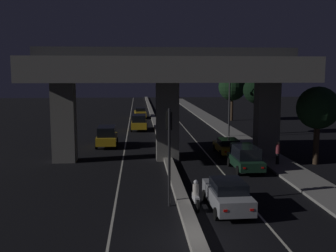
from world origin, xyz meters
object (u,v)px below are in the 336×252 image
Objects in this scene: traffic_light_left_of_median at (169,140)px; motorcycle_white_filtering_near at (196,196)px; street_lamp at (226,98)px; car_taxi_yellow_third_oncoming at (140,113)px; pedestrian_on_sidewalk at (278,153)px; car_dark_green_second at (245,157)px; car_taxi_yellow_third at (228,146)px; car_taxi_yellow_lead_oncoming at (107,136)px; car_taxi_yellow_second_oncoming at (139,122)px; car_silver_lead at (227,194)px.

traffic_light_left_of_median is 2.67× the size of motorcycle_white_filtering_near.
car_taxi_yellow_third_oncoming is at bearing 114.86° from street_lamp.
motorcycle_white_filtering_near is at bearing -18.51° from traffic_light_left_of_median.
car_taxi_yellow_third_oncoming is at bearing 106.96° from pedestrian_on_sidewalk.
car_taxi_yellow_third is (0.06, 5.91, -0.25)m from car_dark_green_second.
car_taxi_yellow_lead_oncoming is at bearing 68.43° from car_taxi_yellow_third.
car_dark_green_second is 14.85m from car_taxi_yellow_lead_oncoming.
car_taxi_yellow_lead_oncoming is 0.96× the size of car_taxi_yellow_third_oncoming.
traffic_light_left_of_median is at bearing -137.12° from pedestrian_on_sidewalk.
street_lamp is 3.73× the size of motorcycle_white_filtering_near.
traffic_light_left_of_median reaches higher than pedestrian_on_sidewalk.
car_taxi_yellow_lead_oncoming reaches higher than car_taxi_yellow_second_oncoming.
car_taxi_yellow_lead_oncoming is (-10.77, 10.22, 0.08)m from car_dark_green_second.
pedestrian_on_sidewalk is at bearing 55.09° from car_taxi_yellow_lead_oncoming.
car_taxi_yellow_second_oncoming is (-7.69, 15.02, 0.32)m from car_taxi_yellow_third.
pedestrian_on_sidewalk is at bearing 14.10° from car_taxi_yellow_third_oncoming.
car_dark_green_second is at bearing 49.71° from traffic_light_left_of_median.
traffic_light_left_of_median reaches higher than car_taxi_yellow_third_oncoming.
traffic_light_left_of_median reaches higher than car_taxi_yellow_second_oncoming.
car_taxi_yellow_second_oncoming reaches higher than pedestrian_on_sidewalk.
car_taxi_yellow_third_oncoming is (-1.27, 41.75, -2.76)m from traffic_light_left_of_median.
motorcycle_white_filtering_near reaches higher than car_taxi_yellow_third.
car_taxi_yellow_third is 1.01× the size of car_taxi_yellow_third_oncoming.
street_lamp is 22.25m from car_taxi_yellow_third_oncoming.
car_taxi_yellow_third is at bearing 64.77° from traffic_light_left_of_median.
car_taxi_yellow_lead_oncoming is at bearing 145.96° from pedestrian_on_sidewalk.
pedestrian_on_sidewalk is (10.20, -33.45, 0.26)m from car_taxi_yellow_third_oncoming.
car_taxi_yellow_third_oncoming is (0.23, 13.58, -0.23)m from car_taxi_yellow_second_oncoming.
car_silver_lead is at bearing 21.65° from car_taxi_yellow_lead_oncoming.
pedestrian_on_sidewalk is at bearing -34.33° from car_silver_lead.
car_dark_green_second is 35.30m from car_taxi_yellow_third_oncoming.
traffic_light_left_of_median is at bearing 13.99° from car_taxi_yellow_lead_oncoming.
pedestrian_on_sidewalk reaches higher than car_taxi_yellow_third_oncoming.
pedestrian_on_sidewalk is (10.43, -19.88, 0.03)m from car_taxi_yellow_second_oncoming.
street_lamp reaches higher than car_taxi_yellow_third_oncoming.
pedestrian_on_sidewalk is (0.97, -13.53, -3.31)m from street_lamp.
traffic_light_left_of_median is 28.32m from car_taxi_yellow_second_oncoming.
car_silver_lead reaches higher than motorcycle_white_filtering_near.
car_taxi_yellow_third_oncoming is at bearing 91.74° from traffic_light_left_of_median.
street_lamp is 13.96m from pedestrian_on_sidewalk.
car_silver_lead is (-5.01, -22.67, -3.56)m from street_lamp.
car_silver_lead is at bearing 167.09° from car_taxi_yellow_third.
street_lamp is 1.80× the size of car_taxi_yellow_lead_oncoming.
pedestrian_on_sidewalk is (13.57, -9.16, 0.02)m from car_taxi_yellow_lead_oncoming.
car_taxi_yellow_second_oncoming is 0.96× the size of car_taxi_yellow_third_oncoming.
traffic_light_left_of_median is 4.12m from car_silver_lead.
traffic_light_left_of_median is 3.01× the size of pedestrian_on_sidewalk.
traffic_light_left_of_median is at bearing -1.11° from car_taxi_yellow_third_oncoming.
traffic_light_left_of_median is 3.26m from motorcycle_white_filtering_near.
street_lamp reaches higher than car_taxi_yellow_second_oncoming.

